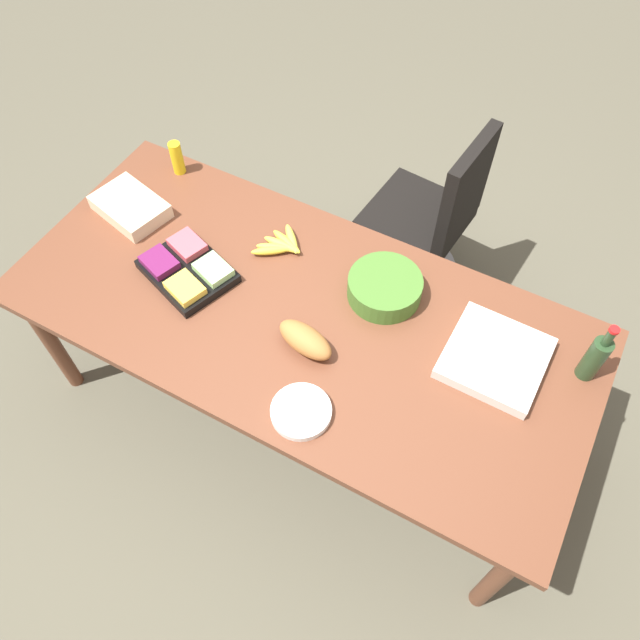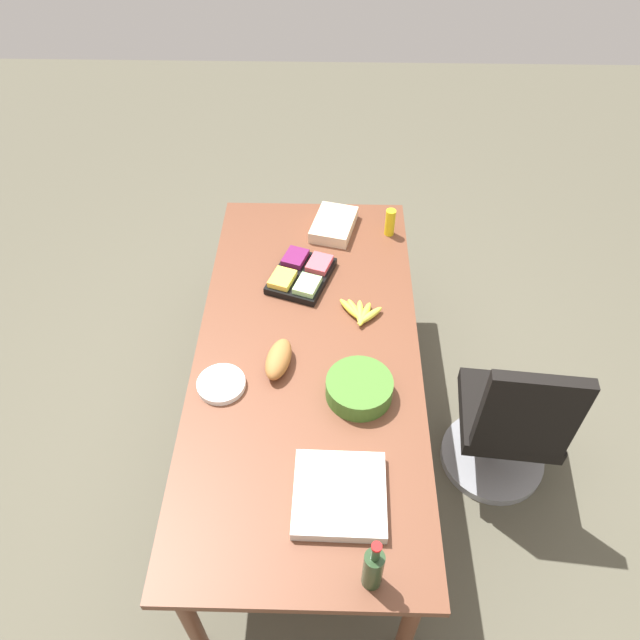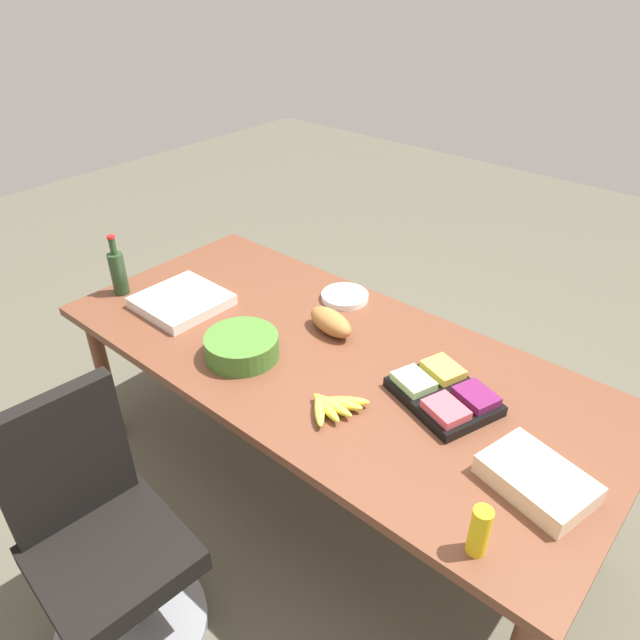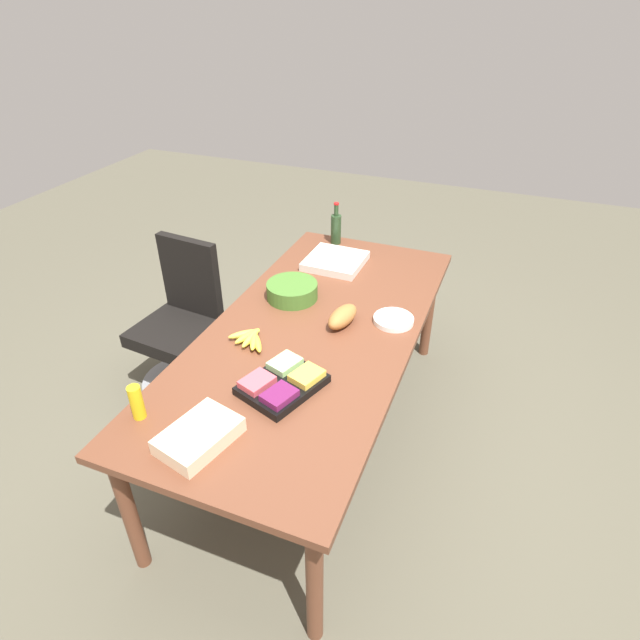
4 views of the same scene
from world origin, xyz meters
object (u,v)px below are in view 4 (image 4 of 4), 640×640
at_px(office_chair, 182,334).
at_px(pizza_box, 335,261).
at_px(sheet_cake, 199,436).
at_px(banana_bunch, 251,338).
at_px(conference_table, 314,340).
at_px(fruit_platter, 282,383).
at_px(wine_bottle, 336,228).
at_px(bread_loaf, 343,317).
at_px(mustard_bottle, 137,402).
at_px(paper_plate_stack, 394,320).
at_px(salad_bowl, 292,291).

relative_size(office_chair, pizza_box, 2.81).
distance_m(sheet_cake, banana_bunch, 0.71).
relative_size(conference_table, office_chair, 2.32).
bearing_deg(fruit_platter, wine_bottle, -168.53).
xyz_separation_m(conference_table, wine_bottle, (-1.07, -0.27, 0.18)).
height_order(pizza_box, bread_loaf, bread_loaf).
height_order(conference_table, office_chair, office_chair).
relative_size(pizza_box, fruit_platter, 0.83).
bearing_deg(pizza_box, mustard_bottle, -8.80).
bearing_deg(pizza_box, banana_bunch, -4.86).
bearing_deg(paper_plate_stack, fruit_platter, -24.46).
bearing_deg(paper_plate_stack, sheet_cake, -23.48).
bearing_deg(office_chair, sheet_cake, 39.31).
height_order(fruit_platter, paper_plate_stack, fruit_platter).
relative_size(wine_bottle, mustard_bottle, 1.83).
distance_m(conference_table, wine_bottle, 1.12).
bearing_deg(banana_bunch, conference_table, 132.33).
height_order(conference_table, fruit_platter, fruit_platter).
bearing_deg(office_chair, wine_bottle, 140.59).
bearing_deg(conference_table, banana_bunch, -47.67).
xyz_separation_m(bread_loaf, salad_bowl, (-0.16, -0.37, -0.00)).
xyz_separation_m(conference_table, fruit_platter, (0.50, 0.05, 0.10)).
bearing_deg(conference_table, office_chair, -99.21).
bearing_deg(sheet_cake, paper_plate_stack, 156.52).
height_order(conference_table, paper_plate_stack, paper_plate_stack).
xyz_separation_m(salad_bowl, paper_plate_stack, (0.03, 0.62, -0.03)).
bearing_deg(salad_bowl, wine_bottle, -178.10).
distance_m(conference_table, pizza_box, 0.78).
relative_size(bread_loaf, sheet_cake, 0.75).
bearing_deg(fruit_platter, sheet_cake, -21.77).
distance_m(salad_bowl, wine_bottle, 0.82).
bearing_deg(mustard_bottle, banana_bunch, 164.53).
height_order(office_chair, mustard_bottle, office_chair).
xyz_separation_m(office_chair, pizza_box, (-0.59, 0.86, 0.42)).
bearing_deg(mustard_bottle, office_chair, -151.58).
height_order(banana_bunch, paper_plate_stack, banana_bunch).
relative_size(conference_table, salad_bowl, 7.88).
height_order(office_chair, sheet_cake, office_chair).
xyz_separation_m(pizza_box, bread_loaf, (0.66, 0.28, 0.03)).
relative_size(office_chair, salad_bowl, 3.39).
distance_m(office_chair, pizza_box, 1.13).
distance_m(conference_table, sheet_cake, 0.94).
bearing_deg(sheet_cake, conference_table, 172.73).
height_order(fruit_platter, salad_bowl, salad_bowl).
bearing_deg(office_chair, banana_bunch, 62.38).
bearing_deg(mustard_bottle, conference_table, 153.92).
xyz_separation_m(conference_table, mustard_bottle, (0.90, -0.44, 0.15)).
distance_m(paper_plate_stack, mustard_bottle, 1.39).
distance_m(wine_bottle, mustard_bottle, 1.98).
bearing_deg(paper_plate_stack, wine_bottle, -142.55).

